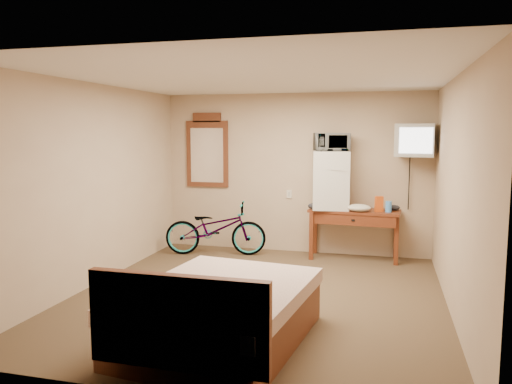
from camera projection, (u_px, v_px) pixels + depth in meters
room at (258, 190)px, 5.65m from camera, size 4.60×4.64×2.50m
desk at (354, 218)px, 7.41m from camera, size 1.36×0.61×0.75m
mini_fridge at (331, 180)px, 7.47m from camera, size 0.59×0.58×0.87m
microwave at (332, 142)px, 7.40m from camera, size 0.57×0.49×0.27m
snack_bag at (379, 204)px, 7.24m from camera, size 0.13×0.10×0.22m
blue_cup at (389, 207)px, 7.19m from camera, size 0.09×0.09×0.16m
cloth_cream at (359, 208)px, 7.25m from camera, size 0.35×0.27×0.11m
cloth_dark_a at (317, 206)px, 7.43m from camera, size 0.27×0.20×0.10m
cloth_dark_b at (394, 208)px, 7.36m from camera, size 0.18×0.15×0.08m
crt_television at (415, 140)px, 7.08m from camera, size 0.58×0.63×0.46m
wall_mirror at (207, 151)px, 8.16m from camera, size 0.71×0.04×1.21m
bicycle at (216, 229)px, 7.73m from camera, size 1.64×0.86×0.82m
bed at (218, 313)px, 4.44m from camera, size 1.63×2.03×0.90m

